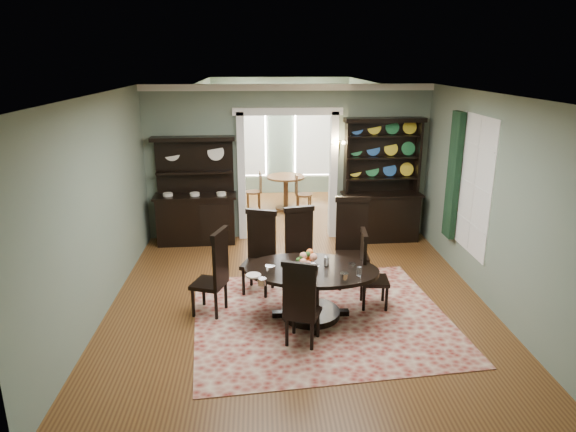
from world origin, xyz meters
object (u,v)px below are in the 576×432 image
dining_table (311,283)px  parlor_table (286,188)px  welsh_dresser (381,197)px  sideboard (196,207)px

dining_table → parlor_table: parlor_table is taller
dining_table → welsh_dresser: 3.59m
sideboard → dining_table: bearing=-61.0°
dining_table → sideboard: (-1.92, 3.17, 0.21)m
dining_table → parlor_table: (-0.08, 5.28, 0.03)m
parlor_table → sideboard: bearing=-131.2°
welsh_dresser → parlor_table: (-1.76, 2.13, -0.33)m
welsh_dresser → parlor_table: bearing=127.2°
dining_table → sideboard: size_ratio=0.97×
sideboard → parlor_table: size_ratio=2.32×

